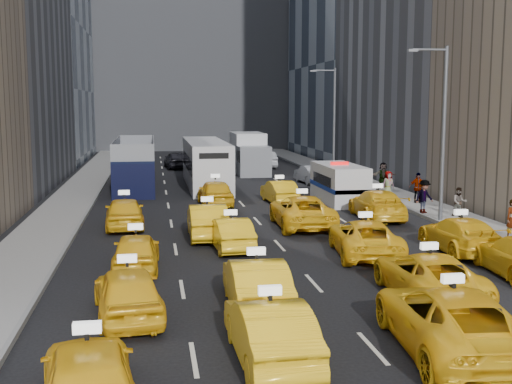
# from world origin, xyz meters

# --- Properties ---
(ground) EXTENTS (160.00, 160.00, 0.00)m
(ground) POSITION_xyz_m (0.00, 0.00, 0.00)
(ground) COLOR black
(ground) RESTS_ON ground
(sidewalk_west) EXTENTS (3.00, 90.00, 0.15)m
(sidewalk_west) POSITION_xyz_m (-10.50, 25.00, 0.07)
(sidewalk_west) COLOR gray
(sidewalk_west) RESTS_ON ground
(sidewalk_east) EXTENTS (3.00, 90.00, 0.15)m
(sidewalk_east) POSITION_xyz_m (10.50, 25.00, 0.07)
(sidewalk_east) COLOR gray
(sidewalk_east) RESTS_ON ground
(curb_west) EXTENTS (0.15, 90.00, 0.18)m
(curb_west) POSITION_xyz_m (-9.05, 25.00, 0.09)
(curb_west) COLOR slate
(curb_west) RESTS_ON ground
(curb_east) EXTENTS (0.15, 90.00, 0.18)m
(curb_east) POSITION_xyz_m (9.05, 25.00, 0.09)
(curb_east) COLOR slate
(curb_east) RESTS_ON ground
(building_backdrop) EXTENTS (30.00, 12.00, 40.00)m
(building_backdrop) POSITION_xyz_m (0.00, 72.00, 20.00)
(building_backdrop) COLOR slate
(building_backdrop) RESTS_ON ground
(streetlight_near) EXTENTS (2.15, 0.22, 9.00)m
(streetlight_near) POSITION_xyz_m (9.18, 12.00, 4.92)
(streetlight_near) COLOR #595B60
(streetlight_near) RESTS_ON ground
(streetlight_far) EXTENTS (2.15, 0.22, 9.00)m
(streetlight_far) POSITION_xyz_m (9.18, 32.00, 4.92)
(streetlight_far) COLOR #595B60
(streetlight_far) RESTS_ON ground
(taxi_0) EXTENTS (2.38, 4.74, 1.55)m
(taxi_0) POSITION_xyz_m (-6.71, -6.39, 0.77)
(taxi_0) COLOR yellow
(taxi_0) RESTS_ON ground
(taxi_1) EXTENTS (1.73, 4.66, 1.52)m
(taxi_1) POSITION_xyz_m (-2.71, -4.38, 0.76)
(taxi_1) COLOR yellow
(taxi_1) RESTS_ON ground
(taxi_2) EXTENTS (3.23, 6.09, 1.63)m
(taxi_2) POSITION_xyz_m (1.85, -4.46, 0.82)
(taxi_2) COLOR yellow
(taxi_2) RESTS_ON ground
(taxi_4) EXTENTS (2.34, 4.67, 1.53)m
(taxi_4) POSITION_xyz_m (-6.15, -0.66, 0.76)
(taxi_4) COLOR yellow
(taxi_4) RESTS_ON ground
(taxi_5) EXTENTS (1.73, 4.72, 1.54)m
(taxi_5) POSITION_xyz_m (-2.39, -0.39, 0.77)
(taxi_5) COLOR yellow
(taxi_5) RESTS_ON ground
(taxi_6) EXTENTS (2.63, 5.32, 1.45)m
(taxi_6) POSITION_xyz_m (3.18, -0.15, 0.72)
(taxi_6) COLOR yellow
(taxi_6) RESTS_ON ground
(taxi_8) EXTENTS (1.77, 4.18, 1.41)m
(taxi_8) POSITION_xyz_m (-6.05, 4.80, 0.71)
(taxi_8) COLOR yellow
(taxi_8) RESTS_ON ground
(taxi_9) EXTENTS (1.68, 4.22, 1.37)m
(taxi_9) POSITION_xyz_m (-2.18, 7.63, 0.68)
(taxi_9) COLOR yellow
(taxi_9) RESTS_ON ground
(taxi_10) EXTENTS (3.13, 5.55, 1.46)m
(taxi_10) POSITION_xyz_m (3.06, 5.66, 0.73)
(taxi_10) COLOR yellow
(taxi_10) RESTS_ON ground
(taxi_11) EXTENTS (2.17, 5.08, 1.46)m
(taxi_11) POSITION_xyz_m (7.17, 5.63, 0.73)
(taxi_11) COLOR yellow
(taxi_11) RESTS_ON ground
(taxi_12) EXTENTS (2.07, 4.69, 1.57)m
(taxi_12) POSITION_xyz_m (-6.81, 13.13, 0.78)
(taxi_12) COLOR yellow
(taxi_12) RESTS_ON ground
(taxi_13) EXTENTS (1.72, 4.82, 1.58)m
(taxi_13) POSITION_xyz_m (-2.96, 10.15, 0.79)
(taxi_13) COLOR yellow
(taxi_13) RESTS_ON ground
(taxi_14) EXTENTS (2.85, 5.84, 1.60)m
(taxi_14) POSITION_xyz_m (1.93, 12.01, 0.80)
(taxi_14) COLOR yellow
(taxi_14) RESTS_ON ground
(taxi_15) EXTENTS (2.59, 5.53, 1.56)m
(taxi_15) POSITION_xyz_m (6.46, 13.65, 0.78)
(taxi_15) COLOR yellow
(taxi_15) RESTS_ON ground
(taxi_16) EXTENTS (2.01, 4.72, 1.59)m
(taxi_16) POSITION_xyz_m (-1.66, 19.58, 0.80)
(taxi_16) COLOR yellow
(taxi_16) RESTS_ON ground
(taxi_17) EXTENTS (1.77, 4.38, 1.42)m
(taxi_17) POSITION_xyz_m (2.37, 19.95, 0.71)
(taxi_17) COLOR yellow
(taxi_17) RESTS_ON ground
(nypd_van) EXTENTS (2.88, 6.12, 2.54)m
(nypd_van) POSITION_xyz_m (6.14, 19.68, 1.15)
(nypd_van) COLOR silver
(nypd_van) RESTS_ON ground
(double_decker) EXTENTS (2.92, 12.20, 3.54)m
(double_decker) POSITION_xyz_m (-6.64, 28.63, 1.76)
(double_decker) COLOR black
(double_decker) RESTS_ON ground
(city_bus) EXTENTS (4.17, 13.41, 3.41)m
(city_bus) POSITION_xyz_m (-1.47, 28.89, 1.69)
(city_bus) COLOR silver
(city_bus) RESTS_ON ground
(box_truck) EXTENTS (3.07, 7.92, 3.56)m
(box_truck) POSITION_xyz_m (3.15, 37.61, 1.76)
(box_truck) COLOR silver
(box_truck) RESTS_ON ground
(misc_car_0) EXTENTS (1.84, 4.41, 1.42)m
(misc_car_0) POSITION_xyz_m (6.74, 29.46, 0.71)
(misc_car_0) COLOR #93959A
(misc_car_0) RESTS_ON ground
(misc_car_1) EXTENTS (2.77, 5.07, 1.35)m
(misc_car_1) POSITION_xyz_m (-7.39, 39.57, 0.67)
(misc_car_1) COLOR black
(misc_car_1) RESTS_ON ground
(misc_car_2) EXTENTS (2.70, 5.50, 1.54)m
(misc_car_2) POSITION_xyz_m (2.58, 44.28, 0.77)
(misc_car_2) COLOR slate
(misc_car_2) RESTS_ON ground
(misc_car_3) EXTENTS (2.32, 5.03, 1.67)m
(misc_car_3) POSITION_xyz_m (-3.17, 42.87, 0.84)
(misc_car_3) COLOR black
(misc_car_3) RESTS_ON ground
(misc_car_4) EXTENTS (1.69, 4.77, 1.57)m
(misc_car_4) POSITION_xyz_m (5.41, 42.25, 0.78)
(misc_car_4) COLOR #A7A9AF
(misc_car_4) RESTS_ON ground
(pedestrian_1) EXTENTS (0.84, 0.61, 1.55)m
(pedestrian_1) POSITION_xyz_m (10.76, 12.86, 0.93)
(pedestrian_1) COLOR gray
(pedestrian_1) RESTS_ON sidewalk_east
(pedestrian_2) EXTENTS (1.29, 0.88, 1.84)m
(pedestrian_2) POSITION_xyz_m (9.34, 14.16, 1.07)
(pedestrian_2) COLOR gray
(pedestrian_2) RESTS_ON sidewalk_east
(pedestrian_3) EXTENTS (1.13, 0.63, 1.84)m
(pedestrian_3) POSITION_xyz_m (10.50, 17.77, 1.07)
(pedestrian_3) COLOR gray
(pedestrian_3) RESTS_ON sidewalk_east
(pedestrian_4) EXTENTS (0.92, 0.64, 1.71)m
(pedestrian_4) POSITION_xyz_m (9.52, 20.09, 1.01)
(pedestrian_4) COLOR gray
(pedestrian_4) RESTS_ON sidewalk_east
(pedestrian_5) EXTENTS (1.79, 0.70, 1.88)m
(pedestrian_5) POSITION_xyz_m (10.72, 24.27, 1.09)
(pedestrian_5) COLOR gray
(pedestrian_5) RESTS_ON sidewalk_east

